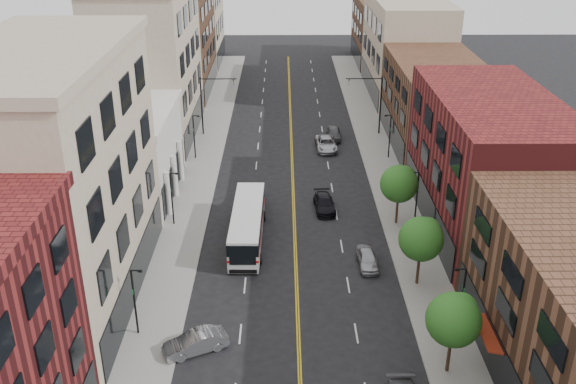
{
  "coord_description": "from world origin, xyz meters",
  "views": [
    {
      "loc": [
        -1.0,
        -27.82,
        27.56
      ],
      "look_at": [
        -0.61,
        20.33,
        5.0
      ],
      "focal_mm": 40.0,
      "sensor_mm": 36.0,
      "label": 1
    }
  ],
  "objects_px": {
    "car_angle_b": "(195,343)",
    "car_lane_c": "(334,133)",
    "city_bus": "(247,223)",
    "car_lane_a": "(324,204)",
    "car_parked_far": "(368,259)",
    "car_lane_b": "(326,144)",
    "car_lane_behind": "(254,198)"
  },
  "relations": [
    {
      "from": "city_bus",
      "to": "car_angle_b",
      "type": "distance_m",
      "value": 15.14
    },
    {
      "from": "car_parked_far",
      "to": "car_lane_behind",
      "type": "height_order",
      "value": "car_lane_behind"
    },
    {
      "from": "city_bus",
      "to": "car_parked_far",
      "type": "xyz_separation_m",
      "value": [
        9.92,
        -4.29,
        -1.06
      ]
    },
    {
      "from": "car_angle_b",
      "to": "city_bus",
      "type": "bearing_deg",
      "value": 144.53
    },
    {
      "from": "car_angle_b",
      "to": "car_lane_behind",
      "type": "height_order",
      "value": "car_lane_behind"
    },
    {
      "from": "car_lane_b",
      "to": "car_lane_c",
      "type": "relative_size",
      "value": 1.2
    },
    {
      "from": "car_angle_b",
      "to": "car_parked_far",
      "type": "height_order",
      "value": "car_angle_b"
    },
    {
      "from": "car_lane_c",
      "to": "car_angle_b",
      "type": "bearing_deg",
      "value": -105.12
    },
    {
      "from": "car_lane_a",
      "to": "car_lane_b",
      "type": "height_order",
      "value": "car_lane_b"
    },
    {
      "from": "city_bus",
      "to": "car_lane_b",
      "type": "distance_m",
      "value": 23.33
    },
    {
      "from": "car_lane_behind",
      "to": "car_lane_a",
      "type": "relative_size",
      "value": 1.04
    },
    {
      "from": "car_angle_b",
      "to": "car_lane_a",
      "type": "bearing_deg",
      "value": 129.72
    },
    {
      "from": "car_angle_b",
      "to": "car_lane_c",
      "type": "xyz_separation_m",
      "value": [
        12.04,
        40.26,
        0.02
      ]
    },
    {
      "from": "car_parked_far",
      "to": "car_lane_c",
      "type": "xyz_separation_m",
      "value": [
        -0.58,
        29.68,
        0.06
      ]
    },
    {
      "from": "car_angle_b",
      "to": "car_lane_a",
      "type": "xyz_separation_m",
      "value": [
        9.73,
        20.75,
        -0.05
      ]
    },
    {
      "from": "car_parked_far",
      "to": "car_lane_a",
      "type": "bearing_deg",
      "value": 104.33
    },
    {
      "from": "car_angle_b",
      "to": "car_lane_c",
      "type": "height_order",
      "value": "car_lane_c"
    },
    {
      "from": "car_parked_far",
      "to": "car_lane_b",
      "type": "relative_size",
      "value": 0.76
    },
    {
      "from": "city_bus",
      "to": "car_lane_a",
      "type": "height_order",
      "value": "city_bus"
    },
    {
      "from": "car_parked_far",
      "to": "car_lane_b",
      "type": "distance_m",
      "value": 26.17
    },
    {
      "from": "car_parked_far",
      "to": "car_lane_b",
      "type": "height_order",
      "value": "car_lane_b"
    },
    {
      "from": "car_parked_far",
      "to": "city_bus",
      "type": "bearing_deg",
      "value": 155.08
    },
    {
      "from": "city_bus",
      "to": "car_parked_far",
      "type": "height_order",
      "value": "city_bus"
    },
    {
      "from": "car_lane_behind",
      "to": "car_lane_a",
      "type": "xyz_separation_m",
      "value": [
        6.76,
        -1.06,
        -0.12
      ]
    },
    {
      "from": "car_lane_behind",
      "to": "car_lane_b",
      "type": "bearing_deg",
      "value": -119.82
    },
    {
      "from": "car_lane_behind",
      "to": "car_lane_c",
      "type": "relative_size",
      "value": 1.1
    },
    {
      "from": "city_bus",
      "to": "car_parked_far",
      "type": "relative_size",
      "value": 3.0
    },
    {
      "from": "car_lane_a",
      "to": "car_parked_far",
      "type": "bearing_deg",
      "value": -78.38
    },
    {
      "from": "car_lane_a",
      "to": "car_lane_c",
      "type": "bearing_deg",
      "value": 79.01
    },
    {
      "from": "city_bus",
      "to": "car_angle_b",
      "type": "xyz_separation_m",
      "value": [
        -2.71,
        -14.86,
        -1.02
      ]
    },
    {
      "from": "city_bus",
      "to": "car_lane_behind",
      "type": "height_order",
      "value": "city_bus"
    },
    {
      "from": "city_bus",
      "to": "car_angle_b",
      "type": "relative_size",
      "value": 2.71
    }
  ]
}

